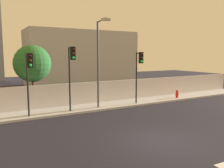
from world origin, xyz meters
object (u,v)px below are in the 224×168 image
object	(u,v)px
traffic_light_left	(139,66)
roadside_tree_midleft	(32,64)
traffic_light_right	(71,65)
traffic_light_center	(29,71)
street_lamp_curbside	(99,57)
fire_hydrant	(177,94)

from	to	relation	value
traffic_light_left	roadside_tree_midleft	bearing A→B (deg)	156.49
traffic_light_left	traffic_light_right	bearing A→B (deg)	179.20
traffic_light_center	street_lamp_curbside	distance (m)	5.28
traffic_light_left	traffic_light_center	size ratio (longest dim) A/B	1.03
traffic_light_left	street_lamp_curbside	xyz separation A→B (m)	(-3.43, 0.39, 0.81)
traffic_light_left	traffic_light_center	world-z (taller)	traffic_light_left
street_lamp_curbside	fire_hydrant	xyz separation A→B (m)	(8.46, 0.30, -3.58)
traffic_light_left	traffic_light_center	bearing A→B (deg)	-179.62
fire_hydrant	roadside_tree_midleft	xyz separation A→B (m)	(-12.79, 2.68, 3.03)
traffic_light_center	roadside_tree_midleft	size ratio (longest dim) A/B	0.84
roadside_tree_midleft	traffic_light_left	bearing A→B (deg)	-23.51
traffic_light_right	fire_hydrant	xyz separation A→B (m)	(10.77, 0.61, -2.99)
street_lamp_curbside	fire_hydrant	size ratio (longest dim) A/B	9.05
traffic_light_center	fire_hydrant	xyz separation A→B (m)	(13.65, 0.75, -2.69)
street_lamp_curbside	roadside_tree_midleft	distance (m)	5.28
traffic_light_right	street_lamp_curbside	bearing A→B (deg)	7.62
traffic_light_left	fire_hydrant	world-z (taller)	traffic_light_left
traffic_light_right	roadside_tree_midleft	xyz separation A→B (m)	(-2.01, 3.29, 0.04)
traffic_light_center	traffic_light_right	xyz separation A→B (m)	(2.87, 0.14, 0.29)
traffic_light_left	street_lamp_curbside	world-z (taller)	street_lamp_curbside
traffic_light_center	street_lamp_curbside	xyz separation A→B (m)	(5.19, 0.45, 0.89)
traffic_light_center	roadside_tree_midleft	xyz separation A→B (m)	(0.86, 3.43, 0.34)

